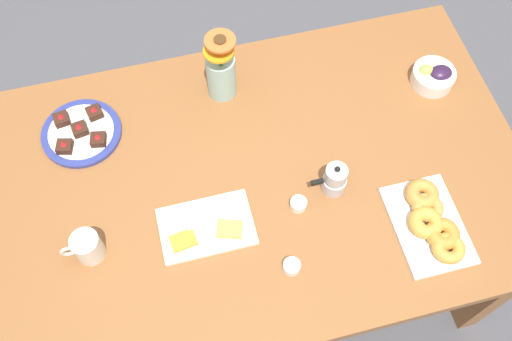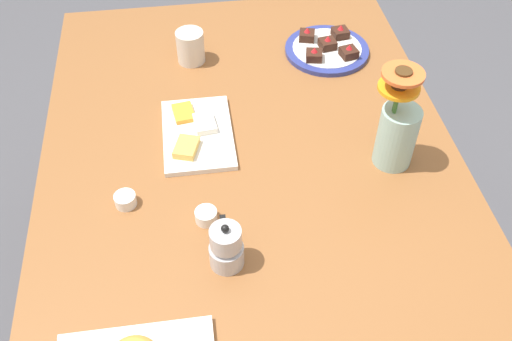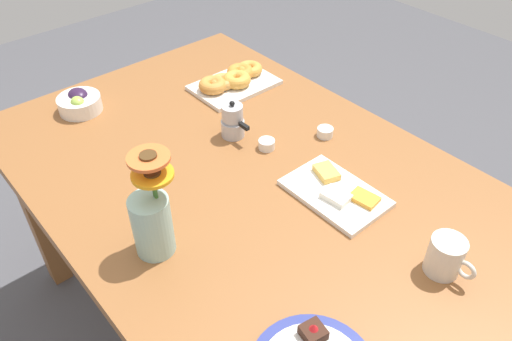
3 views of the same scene
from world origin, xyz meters
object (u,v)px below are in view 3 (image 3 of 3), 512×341
object	(u,v)px
jam_cup_berry	(325,132)
jam_cup_honey	(267,144)
dining_table	(256,205)
grape_bowl	(79,102)
cheese_platter	(336,192)
moka_pot	(233,121)
flower_vase	(152,219)
croissant_platter	(233,80)
coffee_mug	(446,256)

from	to	relation	value
jam_cup_berry	jam_cup_honey	bearing A→B (deg)	-111.93
jam_cup_honey	dining_table	bearing A→B (deg)	-52.48
dining_table	grape_bowl	distance (m)	0.67
cheese_platter	jam_cup_berry	world-z (taller)	cheese_platter
jam_cup_berry	moka_pot	size ratio (longest dim) A/B	0.40
flower_vase	moka_pot	distance (m)	0.48
cheese_platter	croissant_platter	distance (m)	0.62
croissant_platter	jam_cup_honey	xyz separation A→B (m)	(0.34, -0.15, -0.01)
grape_bowl	flower_vase	size ratio (longest dim) A/B	0.51
dining_table	jam_cup_berry	world-z (taller)	jam_cup_berry
croissant_platter	jam_cup_berry	size ratio (longest dim) A/B	6.00
dining_table	croissant_platter	bearing A→B (deg)	148.07
dining_table	cheese_platter	world-z (taller)	cheese_platter
jam_cup_honey	jam_cup_berry	world-z (taller)	same
grape_bowl	jam_cup_honey	world-z (taller)	grape_bowl
dining_table	grape_bowl	size ratio (longest dim) A/B	11.79
dining_table	grape_bowl	world-z (taller)	grape_bowl
grape_bowl	coffee_mug	bearing A→B (deg)	15.52
coffee_mug	cheese_platter	bearing A→B (deg)	178.69
coffee_mug	croissant_platter	bearing A→B (deg)	170.65
croissant_platter	flower_vase	size ratio (longest dim) A/B	1.08
jam_cup_honey	grape_bowl	bearing A→B (deg)	-149.53
dining_table	jam_cup_berry	xyz separation A→B (m)	(-0.02, 0.29, 0.10)
croissant_platter	jam_cup_honey	bearing A→B (deg)	-23.57
grape_bowl	jam_cup_berry	distance (m)	0.78
croissant_platter	flower_vase	xyz separation A→B (m)	(0.46, -0.59, 0.07)
cheese_platter	jam_cup_honey	distance (m)	0.27
dining_table	cheese_platter	size ratio (longest dim) A/B	6.15
grape_bowl	dining_table	bearing A→B (deg)	17.25
grape_bowl	cheese_platter	size ratio (longest dim) A/B	0.52
cheese_platter	moka_pot	xyz separation A→B (m)	(-0.38, -0.04, 0.04)
grape_bowl	jam_cup_honey	xyz separation A→B (m)	(0.54, 0.32, -0.01)
croissant_platter	dining_table	bearing A→B (deg)	-31.93
coffee_mug	jam_cup_honey	bearing A→B (deg)	179.54
coffee_mug	cheese_platter	xyz separation A→B (m)	(-0.32, 0.01, -0.04)
coffee_mug	flower_vase	bearing A→B (deg)	-136.60
moka_pot	cheese_platter	bearing A→B (deg)	5.32
grape_bowl	moka_pot	world-z (taller)	moka_pot
moka_pot	grape_bowl	bearing A→B (deg)	-146.24
coffee_mug	jam_cup_honey	xyz separation A→B (m)	(-0.59, 0.00, -0.03)
jam_cup_honey	croissant_platter	bearing A→B (deg)	156.43
dining_table	jam_cup_berry	bearing A→B (deg)	94.62
cheese_platter	moka_pot	world-z (taller)	moka_pot
coffee_mug	jam_cup_honey	world-z (taller)	coffee_mug
coffee_mug	jam_cup_berry	bearing A→B (deg)	161.12
cheese_platter	jam_cup_honey	xyz separation A→B (m)	(-0.27, -0.00, 0.01)
croissant_platter	flower_vase	distance (m)	0.75
cheese_platter	flower_vase	size ratio (longest dim) A/B	0.98
dining_table	jam_cup_honey	size ratio (longest dim) A/B	33.33
croissant_platter	jam_cup_berry	bearing A→B (deg)	3.47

